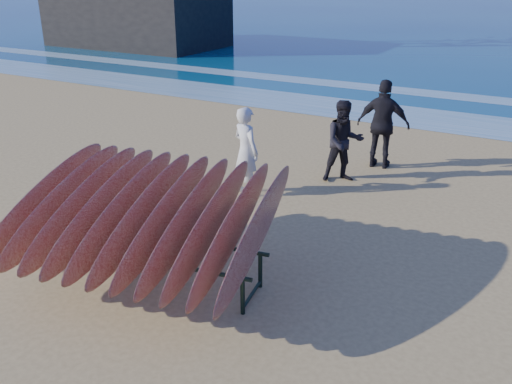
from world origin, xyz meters
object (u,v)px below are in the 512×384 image
Objects in this scene: person_dark_a at (344,142)px; person_dark_b at (383,124)px; surfboard_rack at (145,215)px; building at (136,7)px; person_white at (246,151)px.

person_dark_b is (0.41, 1.18, 0.12)m from person_dark_a.
surfboard_rack is 0.39× the size of building.
building reaches higher than person_dark_a.
person_white is 2.02m from person_dark_a.
building reaches higher than surfboard_rack.
building is at bearing -40.64° from person_dark_b.
person_dark_a is (0.88, 4.84, -0.16)m from surfboard_rack.
person_white is 1.02× the size of person_dark_a.
person_dark_b is at bearing -35.64° from building.
person_dark_b is at bearing 67.79° from surfboard_rack.
person_white is (-0.43, 3.31, -0.14)m from surfboard_rack.
surfboard_rack is 4.92m from person_dark_a.
building is (-17.59, 14.08, 1.25)m from person_dark_a.
person_dark_a is 22.57m from building.
surfboard_rack is 2.18× the size of person_white.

